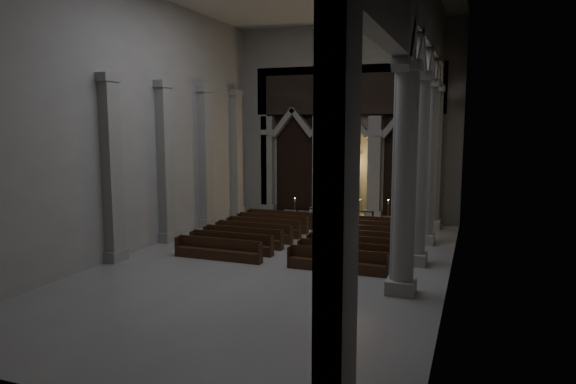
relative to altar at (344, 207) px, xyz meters
The scene contains 11 objects.
room 12.92m from the altar, 90.35° to the right, with size 24.00×24.10×12.00m.
sanctuary_wall 5.97m from the altar, 96.06° to the left, with size 14.00×0.77×12.00m.
right_arcade 13.13m from the altar, 60.44° to the right, with size 1.00×24.00×12.00m.
left_pilasters 10.57m from the altar, 132.62° to the right, with size 0.60×13.00×8.03m.
sanctuary_step 0.68m from the altar, 102.24° to the right, with size 8.50×2.60×0.15m, color gray.
altar is the anchor object (origin of this frame).
altar_rail 2.20m from the altar, 91.73° to the right, with size 4.69×0.09×0.92m.
candle_stand_left 3.18m from the altar, 151.98° to the right, with size 0.23×0.23×1.35m.
candle_stand_right 3.29m from the altar, 24.87° to the right, with size 0.26×0.26×1.53m.
pews 7.81m from the altar, 90.49° to the right, with size 9.54×8.08×0.92m.
worshipper 4.11m from the altar, 72.48° to the right, with size 0.43×0.28×1.19m, color black.
Camera 1 is at (7.85, -20.27, 5.98)m, focal length 32.00 mm.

